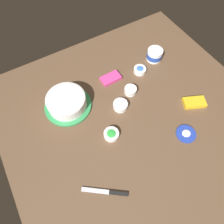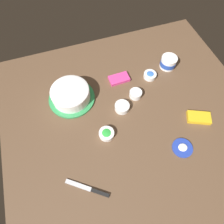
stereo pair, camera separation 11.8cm
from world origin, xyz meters
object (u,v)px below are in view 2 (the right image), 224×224
(sprinkle_bowl_green, at_px, (107,134))
(candy_box_upper, at_px, (119,79))
(frosted_cake, at_px, (71,94))
(sprinkle_bowl_pink, at_px, (122,107))
(frosting_tub_lid, at_px, (182,148))
(sprinkle_bowl_blue, at_px, (150,75))
(sprinkle_bowl_orange, at_px, (136,94))
(frosting_tub, at_px, (168,62))
(candy_box_lower, at_px, (199,118))
(spreading_knife, at_px, (91,190))

(sprinkle_bowl_green, relative_size, candy_box_upper, 0.66)
(frosted_cake, height_order, sprinkle_bowl_pink, frosted_cake)
(candy_box_upper, bearing_deg, sprinkle_bowl_green, -121.10)
(frosting_tub_lid, bearing_deg, sprinkle_bowl_blue, 86.14)
(sprinkle_bowl_orange, relative_size, sprinkle_bowl_green, 0.90)
(sprinkle_bowl_blue, distance_m, sprinkle_bowl_orange, 0.19)
(frosting_tub, distance_m, sprinkle_bowl_orange, 0.35)
(sprinkle_bowl_green, bearing_deg, frosting_tub_lid, -29.51)
(sprinkle_bowl_pink, distance_m, sprinkle_bowl_green, 0.20)
(candy_box_lower, bearing_deg, sprinkle_bowl_orange, 161.44)
(sprinkle_bowl_green, distance_m, candy_box_lower, 0.56)
(sprinkle_bowl_blue, distance_m, sprinkle_bowl_green, 0.52)
(sprinkle_bowl_pink, xyz_separation_m, candy_box_upper, (0.06, 0.22, -0.01))
(frosting_tub, height_order, sprinkle_bowl_green, frosting_tub)
(frosted_cake, xyz_separation_m, candy_box_upper, (0.34, 0.05, -0.04))
(sprinkle_bowl_pink, bearing_deg, sprinkle_bowl_orange, 28.89)
(frosting_tub_lid, relative_size, candy_box_upper, 0.85)
(spreading_knife, height_order, sprinkle_bowl_blue, sprinkle_bowl_blue)
(sprinkle_bowl_blue, relative_size, candy_box_lower, 0.62)
(frosting_tub, height_order, sprinkle_bowl_pink, frosting_tub)
(frosting_tub, distance_m, spreading_knife, 0.96)
(spreading_knife, xyz_separation_m, sprinkle_bowl_green, (0.17, 0.26, 0.01))
(sprinkle_bowl_green, bearing_deg, frosted_cake, 113.30)
(frosting_tub, bearing_deg, spreading_knife, -139.75)
(frosted_cake, relative_size, frosting_tub, 2.67)
(spreading_knife, bearing_deg, frosting_tub_lid, 5.02)
(candy_box_upper, bearing_deg, spreading_knife, -122.32)
(candy_box_lower, relative_size, candy_box_upper, 1.02)
(frosting_tub_lid, xyz_separation_m, sprinkle_bowl_pink, (-0.23, 0.35, 0.02))
(frosting_tub, height_order, sprinkle_bowl_orange, frosting_tub)
(candy_box_upper, bearing_deg, sprinkle_bowl_blue, -13.45)
(sprinkle_bowl_pink, bearing_deg, sprinkle_bowl_blue, 33.51)
(frosting_tub_lid, bearing_deg, sprinkle_bowl_green, 150.49)
(frosting_tub_lid, xyz_separation_m, candy_box_upper, (-0.17, 0.57, 0.00))
(spreading_knife, height_order, sprinkle_bowl_orange, sprinkle_bowl_orange)
(sprinkle_bowl_pink, distance_m, sprinkle_bowl_blue, 0.32)
(sprinkle_bowl_blue, xyz_separation_m, sprinkle_bowl_green, (-0.41, -0.31, -0.00))
(frosted_cake, height_order, candy_box_lower, frosted_cake)
(sprinkle_bowl_orange, bearing_deg, sprinkle_bowl_green, -142.45)
(candy_box_lower, height_order, candy_box_upper, candy_box_lower)
(spreading_knife, relative_size, candy_box_upper, 1.50)
(candy_box_lower, bearing_deg, frosting_tub, 113.06)
(frosted_cake, relative_size, sprinkle_bowl_green, 3.29)
(frosting_tub, xyz_separation_m, sprinkle_bowl_pink, (-0.42, -0.23, -0.02))
(frosting_tub, relative_size, sprinkle_bowl_blue, 1.29)
(sprinkle_bowl_blue, relative_size, sprinkle_bowl_green, 0.96)
(frosted_cake, bearing_deg, sprinkle_bowl_green, -66.70)
(frosted_cake, xyz_separation_m, sprinkle_bowl_orange, (0.39, -0.11, -0.03))
(frosting_tub_lid, relative_size, candy_box_lower, 0.84)
(sprinkle_bowl_pink, height_order, sprinkle_bowl_orange, sprinkle_bowl_orange)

